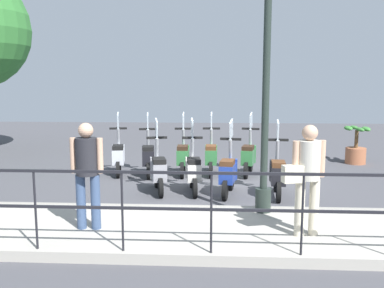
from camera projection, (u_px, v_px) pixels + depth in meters
ground_plane at (214, 185)px, 9.67m from camera, size 28.00×28.00×0.00m
promenade_walkway at (212, 230)px, 6.55m from camera, size 2.20×20.00×0.15m
fence_railing at (211, 197)px, 5.39m from camera, size 0.04×16.03×1.07m
lamp_post_near at (266, 93)px, 6.93m from camera, size 0.26×0.90×4.49m
pedestrian_with_bag at (307, 172)px, 5.98m from camera, size 0.41×0.63×1.59m
pedestrian_distant at (87, 168)px, 6.27m from camera, size 0.32×0.49×1.59m
potted_palm at (356, 148)px, 12.06m from camera, size 1.06×0.66×1.05m
scooter_near_0 at (278, 173)px, 8.62m from camera, size 1.23×0.44×1.54m
scooter_near_1 at (228, 172)px, 8.74m from camera, size 1.22×0.47×1.54m
scooter_near_2 at (193, 170)px, 8.93m from camera, size 1.23×0.45×1.54m
scooter_near_3 at (158, 170)px, 8.94m from camera, size 1.21×0.51×1.54m
scooter_far_0 at (249, 156)px, 10.59m from camera, size 1.22×0.49×1.54m
scooter_far_1 at (211, 155)px, 10.66m from camera, size 1.23×0.44×1.54m
scooter_far_2 at (183, 156)px, 10.62m from camera, size 1.23×0.44×1.54m
scooter_far_3 at (148, 156)px, 10.53m from camera, size 1.23×0.46×1.54m
scooter_far_4 at (118, 155)px, 10.67m from camera, size 1.22×0.48×1.54m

